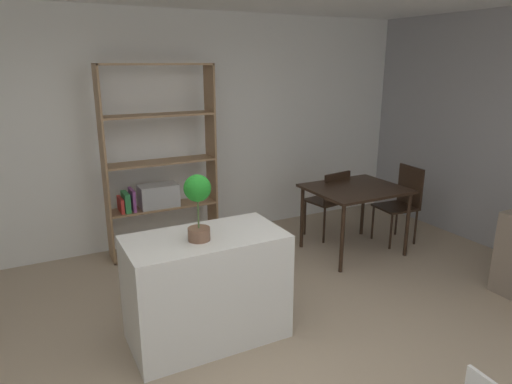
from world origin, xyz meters
The scene contains 8 objects.
ground_plane centered at (0.00, 0.00, 0.00)m, with size 9.97×9.97×0.00m, color tan.
back_partition centered at (0.00, 2.77, 1.38)m, with size 7.24×0.06×2.76m, color white.
kitchen_island centered at (-0.17, 0.54, 0.44)m, with size 1.23×0.65×0.89m, color white.
potted_plant_on_island centered at (-0.24, 0.48, 1.20)m, with size 0.20×0.20×0.51m.
open_bookshelf centered at (0.00, 2.43, 0.95)m, with size 1.26×0.30×2.16m.
dining_table centered at (2.01, 1.38, 0.71)m, with size 1.06×0.89×0.79m.
dining_chair_far centered at (2.02, 1.86, 0.54)m, with size 0.47×0.47×0.88m.
dining_chair_window_side centered at (2.76, 1.38, 0.55)m, with size 0.47×0.44×0.95m.
Camera 1 is at (-1.33, -2.54, 2.18)m, focal length 31.86 mm.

